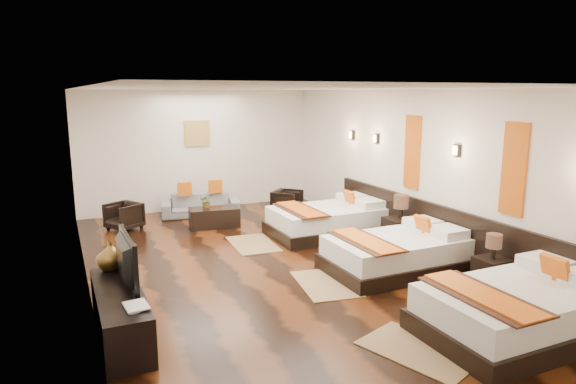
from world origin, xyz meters
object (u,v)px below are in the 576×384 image
tv_console (120,314)px  table_plant (207,201)px  book (125,309)px  tv (119,260)px  nightstand_b (400,229)px  sofa (201,205)px  nightstand_a (492,270)px  figurine (111,256)px  bed_near (521,309)px  armchair_left (124,216)px  coffee_table (214,217)px  bed_mid (397,253)px  bed_far (328,220)px  armchair_right (287,202)px

tv_console → table_plant: (2.20, 4.21, 0.27)m
tv_console → book: (0.00, -0.55, 0.29)m
tv → nightstand_b: bearing=-77.6°
sofa → table_plant: (-0.13, -0.99, 0.30)m
tv_console → table_plant: 4.76m
nightstand_a → figurine: figurine is taller
bed_near → armchair_left: bed_near is taller
bed_near → armchair_left: size_ratio=3.73×
figurine → coffee_table: bearing=55.4°
tv_console → figurine: bearing=90.0°
bed_mid → tv_console: bed_mid is taller
bed_mid → nightstand_b: (0.75, 0.93, 0.06)m
tv_console → figurine: figurine is taller
bed_mid → nightstand_a: bearing=-57.6°
figurine → sofa: size_ratio=0.22×
bed_far → bed_mid: bearing=-90.0°
coffee_table → bed_far: bearing=-38.4°
coffee_table → figurine: bearing=-124.6°
book → table_plant: size_ratio=1.07×
nightstand_a → figurine: bearing=163.3°
bed_far → nightstand_a: bed_far is taller
figurine → table_plant: 4.09m
nightstand_b → tv_console: nightstand_b is taller
table_plant → coffee_table: bearing=-25.1°
nightstand_a → nightstand_b: size_ratio=0.83×
bed_far → tv_console: size_ratio=1.22×
book → coffee_table: book is taller
bed_far → figurine: size_ratio=5.93×
bed_near → nightstand_b: (0.75, 3.25, 0.04)m
nightstand_a → sofa: bearing=113.8°
nightstand_b → nightstand_a: bearing=-90.0°
tv_console → bed_near: bearing=-23.9°
sofa → coffee_table: (0.00, -1.05, -0.05)m
bed_mid → figurine: (-4.20, 0.31, 0.45)m
tv_console → armchair_right: armchair_right is taller
nightstand_a → tv_console: size_ratio=0.45×
nightstand_a → table_plant: (-2.74, 4.93, 0.26)m
table_plant → figurine: bearing=-122.6°
book → armchair_right: size_ratio=0.51×
bed_mid → bed_near: bearing=-90.0°
nightstand_a → figurine: (-4.95, 1.48, 0.45)m
bed_far → nightstand_b: nightstand_b is taller
bed_far → nightstand_a: size_ratio=2.73×
book → tv: bearing=86.2°
bed_far → coffee_table: (-1.86, 1.47, -0.09)m
book → sofa: bearing=67.9°
bed_mid → tv: size_ratio=2.12×
bed_far → armchair_left: bed_far is taller
tv_console → tv: 0.61m
table_plant → nightstand_a: bearing=-60.9°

